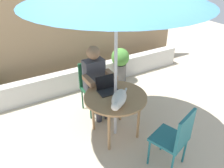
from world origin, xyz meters
TOP-DOWN VIEW (x-y plane):
  - ground_plane at (0.00, 0.00)m, footprint 14.00×14.00m
  - fence_back at (0.00, 2.15)m, footprint 5.82×0.08m
  - planter_wall_low at (0.00, 1.59)m, footprint 5.24×0.20m
  - patio_table at (0.00, 0.00)m, footprint 0.91×0.91m
  - chair_occupied at (0.00, 0.78)m, footprint 0.40×0.40m
  - chair_empty at (0.32, -0.93)m, footprint 0.51×0.51m
  - person_seated at (-0.00, 0.63)m, footprint 0.48×0.48m
  - laptop at (-0.03, 0.20)m, footprint 0.31×0.26m
  - cat at (-0.07, -0.20)m, footprint 0.51×0.48m
  - potted_plant_by_chair at (0.98, 1.44)m, footprint 0.38×0.38m

SIDE VIEW (x-z plane):
  - ground_plane at x=0.00m, z-range 0.00..0.00m
  - planter_wall_low at x=0.00m, z-range 0.00..0.44m
  - potted_plant_by_chair at x=0.98m, z-range 0.06..0.82m
  - chair_occupied at x=0.00m, z-range 0.08..0.98m
  - chair_empty at x=0.32m, z-range 0.08..0.98m
  - patio_table at x=0.00m, z-range 0.28..0.99m
  - person_seated at x=0.00m, z-range 0.08..1.32m
  - laptop at x=-0.03m, z-range 0.66..0.87m
  - cat at x=-0.07m, z-range 0.70..0.87m
  - fence_back at x=0.00m, z-range 0.00..1.89m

